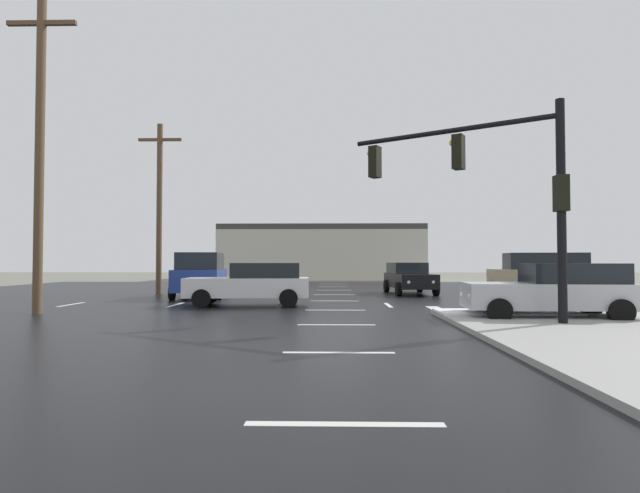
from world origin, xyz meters
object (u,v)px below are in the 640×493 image
(sedan_silver, at_px, (554,290))
(suv_tan, at_px, (545,274))
(utility_pole_far, at_px, (159,205))
(traffic_signal_mast, at_px, (493,177))
(sedan_black, at_px, (409,277))
(utility_pole_mid, at_px, (40,148))
(sedan_white, at_px, (252,283))
(suv_blue, at_px, (201,274))

(sedan_silver, relative_size, suv_tan, 0.93)
(utility_pole_far, bearing_deg, traffic_signal_mast, -42.84)
(sedan_black, bearing_deg, suv_tan, 62.37)
(utility_pole_mid, bearing_deg, utility_pole_far, 87.88)
(utility_pole_far, bearing_deg, sedan_black, 1.67)
(sedan_silver, height_order, sedan_black, same)
(traffic_signal_mast, distance_m, sedan_black, 12.84)
(suv_tan, distance_m, sedan_black, 6.33)
(utility_pole_mid, bearing_deg, sedan_white, 27.56)
(sedan_silver, distance_m, utility_pole_mid, 15.99)
(sedan_silver, bearing_deg, sedan_black, -74.92)
(sedan_silver, height_order, sedan_white, same)
(suv_blue, bearing_deg, sedan_white, -151.71)
(suv_blue, distance_m, utility_pole_mid, 9.18)
(suv_tan, bearing_deg, traffic_signal_mast, -111.92)
(sedan_white, relative_size, sedan_black, 1.00)
(traffic_signal_mast, xyz_separation_m, sedan_black, (-0.34, 12.47, -3.05))
(suv_blue, relative_size, utility_pole_mid, 0.50)
(sedan_silver, height_order, suv_blue, suv_blue)
(sedan_white, xyz_separation_m, suv_blue, (-3.04, 4.34, 0.24))
(sedan_silver, relative_size, suv_blue, 0.93)
(traffic_signal_mast, distance_m, utility_pole_far, 17.80)
(utility_pole_far, bearing_deg, utility_pole_mid, -92.12)
(traffic_signal_mast, relative_size, utility_pole_far, 0.64)
(sedan_black, bearing_deg, sedan_silver, 6.43)
(utility_pole_mid, bearing_deg, traffic_signal_mast, -8.80)
(sedan_white, height_order, suv_blue, suv_blue)
(suv_blue, bearing_deg, utility_pole_mid, 150.65)
(utility_pole_mid, bearing_deg, sedan_silver, -4.70)
(utility_pole_mid, distance_m, utility_pole_far, 10.05)
(sedan_black, relative_size, utility_pole_far, 0.53)
(suv_tan, distance_m, suv_blue, 15.75)
(suv_tan, relative_size, utility_pole_mid, 0.50)
(sedan_black, bearing_deg, sedan_white, -48.43)
(traffic_signal_mast, xyz_separation_m, utility_pole_mid, (-13.41, 2.08, 1.30))
(sedan_white, xyz_separation_m, utility_pole_far, (-5.83, 6.79, 3.70))
(traffic_signal_mast, distance_m, sedan_silver, 3.70)
(sedan_white, relative_size, utility_pole_far, 0.53)
(suv_blue, xyz_separation_m, utility_pole_far, (-2.78, 2.44, 3.46))
(sedan_black, bearing_deg, utility_pole_mid, -56.09)
(sedan_white, bearing_deg, utility_pole_far, -53.38)
(suv_blue, height_order, utility_pole_mid, utility_pole_mid)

